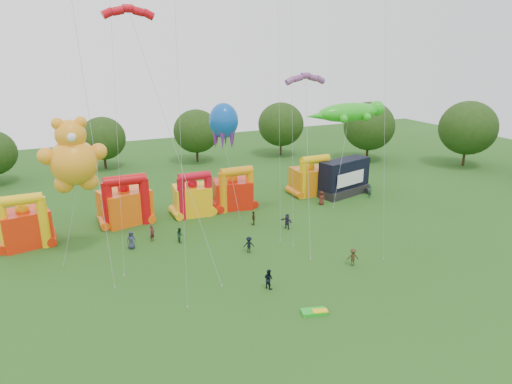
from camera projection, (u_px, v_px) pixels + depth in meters
name	position (u px, v px, depth m)	size (l,w,h in m)	color
ground	(326.00, 335.00, 33.68)	(160.00, 160.00, 0.00)	#204B15
tree_ring	(311.00, 258.00, 31.83)	(122.38, 124.47, 12.07)	#352314
bouncy_castle_0	(25.00, 225.00, 48.15)	(5.44, 4.70, 6.07)	red
bouncy_castle_1	(125.00, 204.00, 54.62)	(6.34, 5.56, 6.26)	#F75C0D
bouncy_castle_2	(193.00, 198.00, 57.22)	(4.76, 3.98, 5.80)	#FFB10D
bouncy_castle_3	(233.00, 191.00, 59.77)	(5.52, 4.77, 5.76)	red
bouncy_castle_4	(310.00, 179.00, 65.26)	(4.97, 4.05, 5.92)	orange
stage_trailer	(344.00, 178.00, 65.10)	(8.49, 4.89, 5.15)	black
teddy_bear_kite	(73.00, 169.00, 43.40)	(6.25, 4.43, 14.25)	orange
gecko_kite	(343.00, 151.00, 62.15)	(12.84, 7.67, 13.07)	green
octopus_kite	(225.00, 131.00, 57.95)	(3.73, 7.09, 13.69)	#0B4AAC
parafoil_kites	(232.00, 151.00, 43.27)	(28.17, 11.96, 32.90)	red
diamond_kites	(259.00, 78.00, 42.62)	(26.75, 15.23, 40.92)	#ED3A0B
folded_kite_bundle	(315.00, 312.00, 36.44)	(2.20, 1.51, 0.31)	green
spectator_0	(131.00, 240.00, 47.83)	(0.95, 0.62, 1.95)	#292E45
spectator_1	(152.00, 233.00, 49.72)	(0.68, 0.45, 1.86)	#511720
spectator_2	(180.00, 235.00, 49.46)	(0.82, 0.64, 1.69)	#183E21
spectator_3	(249.00, 245.00, 46.97)	(1.12, 0.65, 1.74)	black
spectator_4	(254.00, 218.00, 54.25)	(1.02, 0.43, 1.74)	#3C2C18
spectator_5	(287.00, 221.00, 53.11)	(1.70, 0.54, 1.83)	#252036
spectator_6	(322.00, 198.00, 61.12)	(0.91, 0.59, 1.87)	#4E1D16
spectator_7	(370.00, 192.00, 63.96)	(0.67, 0.44, 1.84)	#183D2A
spectator_8	(268.00, 279.00, 39.99)	(0.88, 0.69, 1.81)	black
spectator_9	(353.00, 257.00, 44.14)	(1.15, 0.66, 1.79)	#372B16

